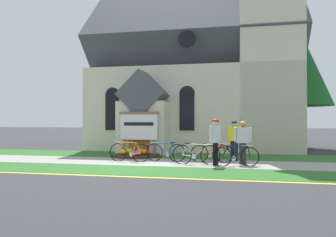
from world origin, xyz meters
TOP-DOWN VIEW (x-y plane):
  - ground at (0.00, 4.00)m, footprint 140.00×140.00m
  - sidewalk_slab at (1.17, 1.88)m, footprint 32.00×2.39m
  - grass_verge at (1.17, -0.37)m, footprint 32.00×2.12m
  - church_lawn at (1.17, 4.53)m, footprint 24.00×2.92m
  - curb_paint_stripe at (1.17, -1.58)m, footprint 28.00×0.16m
  - church_building at (1.67, 9.88)m, footprint 12.09×10.41m
  - church_sign at (-0.85, 4.16)m, footprint 1.93×0.17m
  - flower_bed at (-0.86, 3.71)m, footprint 2.22×2.22m
  - bicycle_white at (0.84, 2.27)m, footprint 1.69×0.33m
  - bicycle_orange at (-0.55, 1.84)m, footprint 1.73×0.24m
  - bicycle_black at (2.16, 1.51)m, footprint 1.80×0.08m
  - bicycle_silver at (2.69, 2.33)m, footprint 1.67×0.32m
  - bicycle_green at (3.62, 1.35)m, footprint 1.66×0.48m
  - cyclist_in_yellow_jersey at (3.56, 2.98)m, footprint 0.61×0.39m
  - cyclist_in_blue_jersey at (2.89, 1.33)m, footprint 0.38×0.70m
  - cyclist_in_red_jersey at (3.87, 1.89)m, footprint 0.64×0.31m
  - roadside_conifer at (7.37, 9.89)m, footprint 3.69×3.69m

SIDE VIEW (x-z plane):
  - ground at x=0.00m, z-range 0.00..0.00m
  - curb_paint_stripe at x=1.17m, z-range 0.00..0.01m
  - grass_verge at x=1.17m, z-range 0.00..0.01m
  - church_lawn at x=1.17m, z-range 0.00..0.01m
  - sidewalk_slab at x=1.17m, z-range 0.00..0.01m
  - flower_bed at x=-0.86m, z-range -0.08..0.26m
  - bicycle_silver at x=2.69m, z-range -0.02..0.75m
  - bicycle_green at x=3.62m, z-range -0.02..0.75m
  - bicycle_white at x=0.84m, z-range -0.03..0.78m
  - bicycle_black at x=2.16m, z-range -0.03..0.80m
  - bicycle_orange at x=-0.55m, z-range -0.04..0.81m
  - cyclist_in_red_jersey at x=3.87m, z-range 0.13..1.75m
  - cyclist_in_yellow_jersey at x=3.56m, z-range 0.14..1.79m
  - cyclist_in_blue_jersey at x=2.89m, z-range 0.15..1.85m
  - church_sign at x=-0.85m, z-range 0.31..2.37m
  - church_building at x=1.67m, z-range -2.12..11.40m
  - roadside_conifer at x=7.37m, z-range 1.26..8.24m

